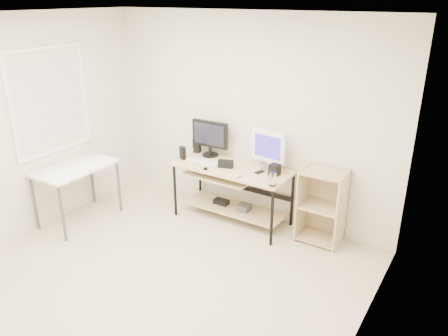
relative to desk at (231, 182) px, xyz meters
The scene contains 16 objects.
room 1.80m from the desk, 93.95° to the right, with size 4.01×4.01×2.62m.
desk is the anchor object (origin of this frame).
side_table 1.97m from the desk, 147.35° to the right, with size 0.60×1.00×0.75m.
shelf_unit 1.19m from the desk, ahead, with size 0.50×0.40×0.90m.
black_monitor 0.68m from the desk, 157.10° to the left, with size 0.52×0.22×0.48m.
white_imac 0.68m from the desk, 20.74° to the left, with size 0.46×0.15×0.49m.
keyboard 0.46m from the desk, behind, with size 0.48×0.13×0.02m, color white.
mouse 0.41m from the desk, 42.65° to the right, with size 0.07×0.11×0.04m, color #B8B8BE.
center_speaker 0.27m from the desk, 119.41° to the right, with size 0.19×0.08×0.09m, color black.
speaker_left 0.76m from the desk, 162.88° to the left, with size 0.11×0.11×0.19m.
speaker_right 0.65m from the desk, ahead, with size 0.11×0.11×0.14m, color black.
audio_controller 0.74m from the desk, behind, with size 0.09×0.05×0.17m, color black.
volume_puck 0.40m from the desk, 128.23° to the right, with size 0.05×0.05×0.02m, color black.
smartphone 0.45m from the desk, ahead, with size 0.07×0.12×0.01m, color black.
coaster 0.79m from the desk, 20.60° to the right, with size 0.10×0.10×0.01m, color #A8834B.
drinking_glass 0.82m from the desk, 20.60° to the right, with size 0.08×0.08×0.16m, color white.
Camera 1 is at (2.63, -2.70, 2.76)m, focal length 35.00 mm.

